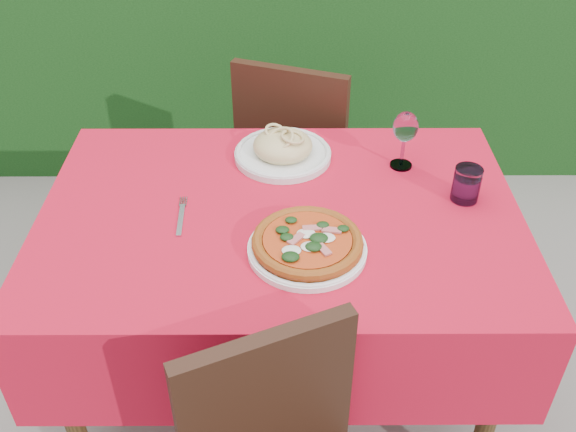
{
  "coord_description": "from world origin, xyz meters",
  "views": [
    {
      "loc": [
        0.01,
        -1.34,
        1.76
      ],
      "look_at": [
        0.02,
        -0.05,
        0.77
      ],
      "focal_mm": 40.0,
      "sensor_mm": 36.0,
      "label": 1
    }
  ],
  "objects_px": {
    "pizza_plate": "(307,244)",
    "wine_glass": "(405,129)",
    "fork": "(181,220)",
    "water_glass": "(466,186)",
    "pasta_plate": "(283,149)",
    "chair_far": "(298,154)"
  },
  "relations": [
    {
      "from": "chair_far",
      "to": "pizza_plate",
      "type": "bearing_deg",
      "value": 110.3
    },
    {
      "from": "wine_glass",
      "to": "fork",
      "type": "relative_size",
      "value": 0.97
    },
    {
      "from": "chair_far",
      "to": "wine_glass",
      "type": "relative_size",
      "value": 5.11
    },
    {
      "from": "wine_glass",
      "to": "fork",
      "type": "distance_m",
      "value": 0.66
    },
    {
      "from": "pizza_plate",
      "to": "wine_glass",
      "type": "height_order",
      "value": "wine_glass"
    },
    {
      "from": "pasta_plate",
      "to": "wine_glass",
      "type": "bearing_deg",
      "value": -7.72
    },
    {
      "from": "pizza_plate",
      "to": "water_glass",
      "type": "relative_size",
      "value": 3.48
    },
    {
      "from": "pizza_plate",
      "to": "wine_glass",
      "type": "relative_size",
      "value": 1.94
    },
    {
      "from": "wine_glass",
      "to": "fork",
      "type": "height_order",
      "value": "wine_glass"
    },
    {
      "from": "pasta_plate",
      "to": "wine_glass",
      "type": "height_order",
      "value": "wine_glass"
    },
    {
      "from": "fork",
      "to": "water_glass",
      "type": "bearing_deg",
      "value": 4.36
    },
    {
      "from": "pizza_plate",
      "to": "fork",
      "type": "relative_size",
      "value": 1.88
    },
    {
      "from": "chair_far",
      "to": "water_glass",
      "type": "relative_size",
      "value": 9.2
    },
    {
      "from": "pasta_plate",
      "to": "chair_far",
      "type": "bearing_deg",
      "value": 82.3
    },
    {
      "from": "pizza_plate",
      "to": "wine_glass",
      "type": "bearing_deg",
      "value": 53.5
    },
    {
      "from": "pasta_plate",
      "to": "water_glass",
      "type": "bearing_deg",
      "value": -23.28
    },
    {
      "from": "water_glass",
      "to": "wine_glass",
      "type": "relative_size",
      "value": 0.56
    },
    {
      "from": "pasta_plate",
      "to": "water_glass",
      "type": "distance_m",
      "value": 0.53
    },
    {
      "from": "pasta_plate",
      "to": "fork",
      "type": "height_order",
      "value": "pasta_plate"
    },
    {
      "from": "pasta_plate",
      "to": "pizza_plate",
      "type": "bearing_deg",
      "value": -82.02
    },
    {
      "from": "pasta_plate",
      "to": "wine_glass",
      "type": "distance_m",
      "value": 0.36
    },
    {
      "from": "water_glass",
      "to": "wine_glass",
      "type": "xyz_separation_m",
      "value": [
        -0.15,
        0.16,
        0.08
      ]
    }
  ]
}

